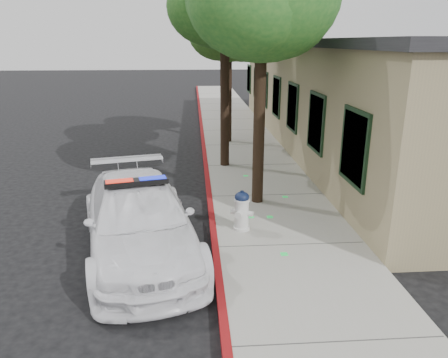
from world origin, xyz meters
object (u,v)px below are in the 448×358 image
police_car (139,219)px  street_tree_mid (225,5)px  clapboard_building (368,94)px  street_tree_far (230,31)px  street_tree_near (263,1)px  fire_hydrant (242,210)px

police_car → street_tree_mid: size_ratio=0.81×
clapboard_building → street_tree_mid: 7.33m
clapboard_building → police_car: bearing=-132.7°
police_car → street_tree_far: street_tree_far is taller
clapboard_building → street_tree_far: (-5.54, 0.66, 2.42)m
police_car → street_tree_far: size_ratio=0.93×
police_car → street_tree_near: (2.79, 2.39, 4.29)m
clapboard_building → police_car: size_ratio=3.85×
street_tree_near → street_tree_far: street_tree_near is taller
fire_hydrant → street_tree_near: size_ratio=0.14×
clapboard_building → fire_hydrant: (-6.00, -8.17, -1.52)m
clapboard_building → fire_hydrant: 10.25m
street_tree_near → street_tree_mid: size_ratio=0.97×
police_car → street_tree_far: 10.56m
fire_hydrant → street_tree_near: 4.79m
street_tree_near → street_tree_far: 7.12m
clapboard_building → street_tree_mid: bearing=-154.2°
police_car → street_tree_far: (2.63, 9.50, 3.80)m
street_tree_mid → street_tree_far: size_ratio=1.15×
clapboard_building → fire_hydrant: clapboard_building is taller
fire_hydrant → street_tree_far: size_ratio=0.16×
clapboard_building → street_tree_far: 6.08m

